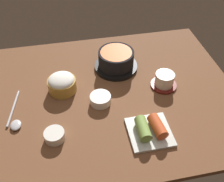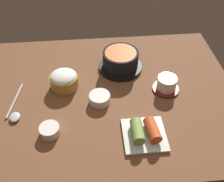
% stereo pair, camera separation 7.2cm
% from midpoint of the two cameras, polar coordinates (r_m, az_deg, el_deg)
% --- Properties ---
extents(dining_table, '(1.00, 0.76, 0.02)m').
position_cam_midpoint_polar(dining_table, '(1.00, 0.83, -0.99)').
color(dining_table, brown).
rests_on(dining_table, ground).
extents(stone_pot, '(0.18, 0.18, 0.08)m').
position_cam_midpoint_polar(stone_pot, '(1.08, 3.79, 6.60)').
color(stone_pot, black).
rests_on(stone_pot, dining_table).
extents(rice_bowl, '(0.11, 0.11, 0.07)m').
position_cam_midpoint_polar(rice_bowl, '(1.01, -8.47, 2.40)').
color(rice_bowl, '#B78C38').
rests_on(rice_bowl, dining_table).
extents(tea_cup_with_saucer, '(0.10, 0.10, 0.06)m').
position_cam_midpoint_polar(tea_cup_with_saucer, '(1.02, 13.80, 1.51)').
color(tea_cup_with_saucer, maroon).
rests_on(tea_cup_with_saucer, dining_table).
extents(banchan_cup_center, '(0.08, 0.08, 0.03)m').
position_cam_midpoint_polar(banchan_cup_center, '(0.95, -0.53, -1.64)').
color(banchan_cup_center, white).
rests_on(banchan_cup_center, dining_table).
extents(kimchi_plate, '(0.14, 0.14, 0.05)m').
position_cam_midpoint_polar(kimchi_plate, '(0.86, 9.58, -9.03)').
color(kimchi_plate, silver).
rests_on(kimchi_plate, dining_table).
extents(side_bowl_near, '(0.07, 0.07, 0.03)m').
position_cam_midpoint_polar(side_bowl_near, '(0.87, -11.15, -8.49)').
color(side_bowl_near, white).
rests_on(side_bowl_near, dining_table).
extents(spoon, '(0.05, 0.19, 0.01)m').
position_cam_midpoint_polar(spoon, '(0.97, -18.51, -4.29)').
color(spoon, '#B7B7BC').
rests_on(spoon, dining_table).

